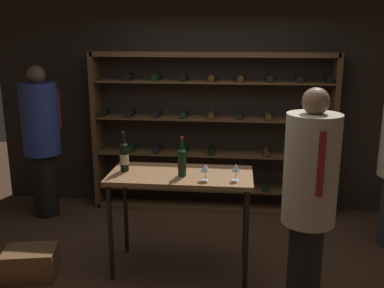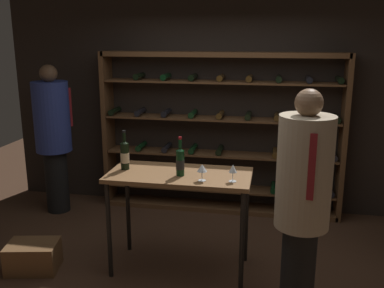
# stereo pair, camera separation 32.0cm
# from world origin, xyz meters

# --- Properties ---
(ground_plane) EXTENTS (9.65, 9.65, 0.00)m
(ground_plane) POSITION_xyz_m (0.00, 0.00, 0.00)
(ground_plane) COLOR #472D1E
(back_wall) EXTENTS (5.74, 0.10, 2.97)m
(back_wall) POSITION_xyz_m (0.00, 1.83, 1.49)
(back_wall) COLOR black
(back_wall) RESTS_ON ground
(wine_rack) EXTENTS (3.06, 0.32, 2.05)m
(wine_rack) POSITION_xyz_m (0.02, 1.62, 1.03)
(wine_rack) COLOR brown
(wine_rack) RESTS_ON ground
(tasting_table) EXTENTS (1.34, 0.64, 0.99)m
(tasting_table) POSITION_xyz_m (-0.18, 0.05, 0.88)
(tasting_table) COLOR brown
(tasting_table) RESTS_ON ground
(person_guest_plum_blouse) EXTENTS (0.45, 0.45, 1.90)m
(person_guest_plum_blouse) POSITION_xyz_m (-2.06, 1.19, 1.05)
(person_guest_plum_blouse) COLOR black
(person_guest_plum_blouse) RESTS_ON ground
(person_guest_blue_shirt) EXTENTS (0.42, 0.43, 1.88)m
(person_guest_blue_shirt) POSITION_xyz_m (0.92, -0.51, 1.04)
(person_guest_blue_shirt) COLOR black
(person_guest_blue_shirt) RESTS_ON ground
(wine_crate) EXTENTS (0.54, 0.43, 0.28)m
(wine_crate) POSITION_xyz_m (-1.59, -0.25, 0.14)
(wine_crate) COLOR brown
(wine_crate) RESTS_ON ground
(wine_bottle_gold_foil) EXTENTS (0.08, 0.08, 0.37)m
(wine_bottle_gold_foil) POSITION_xyz_m (-0.16, -0.01, 1.12)
(wine_bottle_gold_foil) COLOR black
(wine_bottle_gold_foil) RESTS_ON tasting_table
(wine_bottle_amber_reserve) EXTENTS (0.08, 0.08, 0.38)m
(wine_bottle_amber_reserve) POSITION_xyz_m (-0.72, 0.08, 1.13)
(wine_bottle_amber_reserve) COLOR black
(wine_bottle_amber_reserve) RESTS_ON tasting_table
(wine_glass_stemmed_right) EXTENTS (0.09, 0.09, 0.15)m
(wine_glass_stemmed_right) POSITION_xyz_m (0.07, -0.12, 1.10)
(wine_glass_stemmed_right) COLOR silver
(wine_glass_stemmed_right) RESTS_ON tasting_table
(wine_glass_stemmed_center) EXTENTS (0.07, 0.07, 0.16)m
(wine_glass_stemmed_center) POSITION_xyz_m (0.34, -0.09, 1.10)
(wine_glass_stemmed_center) COLOR silver
(wine_glass_stemmed_center) RESTS_ON tasting_table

